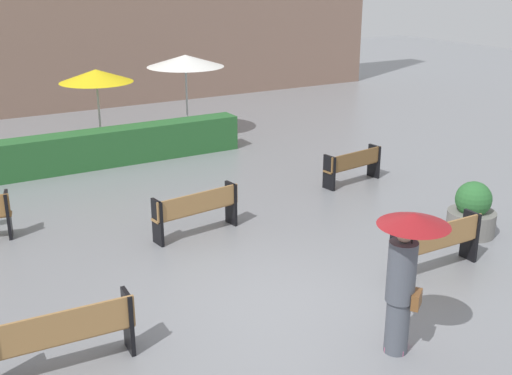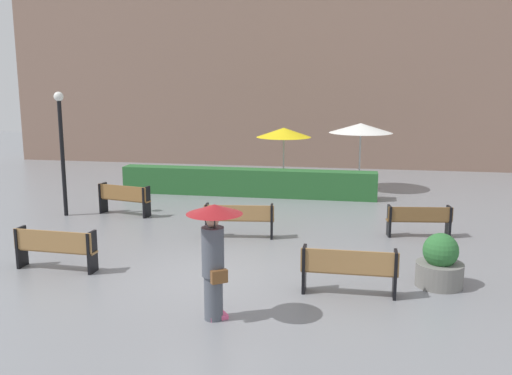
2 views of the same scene
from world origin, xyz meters
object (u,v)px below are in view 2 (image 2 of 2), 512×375
(patio_umbrella_yellow, at_px, (284,133))
(bench_far_left, at_px, (124,197))
(patio_umbrella_white, at_px, (361,128))
(planter_pot, at_px, (440,264))
(lamp_post, at_px, (61,140))
(bench_near_left, at_px, (55,247))
(pedestrian_with_umbrella, at_px, (214,247))
(bench_mid_center, at_px, (239,218))
(bench_near_right, at_px, (349,268))
(bench_far_right, at_px, (419,219))

(patio_umbrella_yellow, bearing_deg, bench_far_left, -129.69)
(patio_umbrella_white, bearing_deg, bench_far_left, -142.85)
(planter_pot, xyz_separation_m, lamp_post, (-10.29, 4.14, 1.82))
(bench_near_left, xyz_separation_m, patio_umbrella_yellow, (3.58, 10.05, 1.59))
(pedestrian_with_umbrella, bearing_deg, bench_mid_center, 97.32)
(bench_far_left, xyz_separation_m, lamp_post, (-1.71, -0.36, 1.74))
(bench_mid_center, xyz_separation_m, lamp_post, (-5.67, 1.48, 1.75))
(bench_near_left, xyz_separation_m, lamp_post, (-2.32, 4.65, 1.76))
(bench_near_right, distance_m, lamp_post, 10.02)
(planter_pot, bearing_deg, patio_umbrella_white, 99.24)
(bench_far_right, distance_m, planter_pot, 3.61)
(bench_near_left, xyz_separation_m, bench_mid_center, (3.35, 3.17, 0.01))
(bench_far_right, bearing_deg, bench_near_right, -111.17)
(pedestrian_with_umbrella, bearing_deg, lamp_post, 134.14)
(bench_far_right, height_order, lamp_post, lamp_post)
(pedestrian_with_umbrella, distance_m, patio_umbrella_yellow, 11.95)
(bench_far_left, relative_size, patio_umbrella_white, 0.69)
(bench_near_left, distance_m, planter_pot, 7.99)
(lamp_post, relative_size, patio_umbrella_white, 1.49)
(pedestrian_with_umbrella, height_order, lamp_post, lamp_post)
(bench_far_right, distance_m, pedestrian_with_umbrella, 7.20)
(bench_far_left, bearing_deg, patio_umbrella_white, 37.15)
(bench_mid_center, xyz_separation_m, pedestrian_with_umbrella, (0.65, -5.03, 0.76))
(pedestrian_with_umbrella, distance_m, patio_umbrella_white, 12.43)
(lamp_post, distance_m, patio_umbrella_yellow, 8.00)
(patio_umbrella_yellow, bearing_deg, patio_umbrella_white, 5.00)
(bench_far_right, distance_m, patio_umbrella_yellow, 7.54)
(bench_mid_center, relative_size, lamp_post, 0.49)
(planter_pot, xyz_separation_m, patio_umbrella_yellow, (-4.39, 9.55, 1.66))
(pedestrian_with_umbrella, relative_size, patio_umbrella_yellow, 0.88)
(bench_mid_center, distance_m, planter_pot, 5.34)
(patio_umbrella_yellow, bearing_deg, bench_far_right, -53.78)
(pedestrian_with_umbrella, distance_m, planter_pot, 4.70)
(bench_near_right, distance_m, patio_umbrella_yellow, 10.81)
(planter_pot, distance_m, patio_umbrella_white, 10.09)
(bench_far_right, xyz_separation_m, pedestrian_with_umbrella, (-3.93, -5.98, 0.81))
(bench_far_left, bearing_deg, pedestrian_with_umbrella, -56.15)
(bench_far_left, bearing_deg, bench_mid_center, -24.85)
(bench_far_left, distance_m, bench_near_right, 8.65)
(lamp_post, bearing_deg, bench_far_left, 11.84)
(bench_near_left, bearing_deg, patio_umbrella_yellow, 70.41)
(bench_far_left, relative_size, bench_mid_center, 0.95)
(bench_far_right, distance_m, bench_near_right, 4.75)
(bench_near_left, relative_size, pedestrian_with_umbrella, 0.90)
(patio_umbrella_white, bearing_deg, patio_umbrella_yellow, -175.00)
(bench_near_left, bearing_deg, bench_far_right, 27.44)
(bench_far_right, xyz_separation_m, patio_umbrella_white, (-1.55, 6.18, 1.82))
(planter_pot, height_order, patio_umbrella_white, patio_umbrella_white)
(lamp_post, bearing_deg, pedestrian_with_umbrella, -45.86)
(patio_umbrella_yellow, distance_m, patio_umbrella_white, 2.81)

